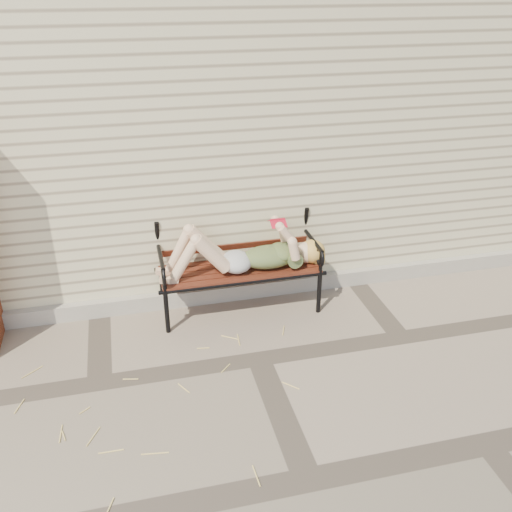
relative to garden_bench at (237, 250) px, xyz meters
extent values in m
plane|color=gray|center=(-0.01, -0.86, -0.56)|extent=(80.00, 80.00, 0.00)
cube|color=beige|center=(-0.01, 2.14, 0.94)|extent=(8.00, 4.00, 3.00)
cube|color=#ABA69A|center=(-0.01, 0.11, -0.49)|extent=(8.00, 0.10, 0.15)
cylinder|color=black|center=(-0.68, -0.31, -0.36)|extent=(0.04, 0.04, 0.42)
cylinder|color=black|center=(-0.68, 0.11, -0.36)|extent=(0.04, 0.04, 0.42)
cylinder|color=black|center=(0.68, -0.31, -0.36)|extent=(0.04, 0.04, 0.42)
cylinder|color=black|center=(0.68, 0.11, -0.36)|extent=(0.04, 0.04, 0.42)
cube|color=#542215|center=(0.00, -0.10, -0.15)|extent=(1.41, 0.45, 0.03)
cylinder|color=black|center=(0.00, -0.31, -0.17)|extent=(1.48, 0.04, 0.04)
cylinder|color=black|center=(0.00, 0.11, -0.17)|extent=(1.48, 0.04, 0.04)
torus|color=black|center=(0.00, 0.21, 0.31)|extent=(0.26, 0.03, 0.26)
ellipsoid|color=#092E43|center=(0.26, -0.12, -0.04)|extent=(0.50, 0.29, 0.19)
ellipsoid|color=#092E43|center=(0.37, -0.12, 0.00)|extent=(0.24, 0.28, 0.15)
ellipsoid|color=#B8B9BE|center=(-0.04, -0.12, -0.05)|extent=(0.28, 0.31, 0.18)
sphere|color=beige|center=(0.62, -0.12, -0.04)|extent=(0.20, 0.20, 0.20)
ellipsoid|color=#ECB658|center=(0.67, -0.12, -0.03)|extent=(0.23, 0.23, 0.21)
cube|color=#B3142B|center=(0.33, -0.12, 0.31)|extent=(0.13, 0.02, 0.02)
cube|color=white|center=(0.33, -0.16, 0.29)|extent=(0.13, 0.08, 0.05)
cube|color=white|center=(0.33, -0.09, 0.29)|extent=(0.13, 0.08, 0.05)
cube|color=#B3142B|center=(0.33, -0.17, 0.29)|extent=(0.14, 0.09, 0.05)
cube|color=#B3142B|center=(0.33, -0.08, 0.29)|extent=(0.14, 0.09, 0.05)
cylinder|color=#E2C66E|center=(-1.36, -0.67, -0.56)|extent=(0.06, 0.15, 0.01)
cylinder|color=#E2C66E|center=(0.21, -1.36, -0.56)|extent=(0.08, 0.07, 0.01)
cylinder|color=#E2C66E|center=(-1.24, -1.13, -0.56)|extent=(0.12, 0.05, 0.01)
cylinder|color=#E2C66E|center=(-0.59, -1.76, -0.56)|extent=(0.04, 0.10, 0.01)
cylinder|color=#E2C66E|center=(-0.30, -1.17, -0.56)|extent=(0.09, 0.04, 0.01)
cylinder|color=#E2C66E|center=(-1.31, -0.80, -0.56)|extent=(0.11, 0.17, 0.01)
cylinder|color=#E2C66E|center=(-1.88, -1.45, -0.56)|extent=(0.17, 0.07, 0.01)
cylinder|color=#E2C66E|center=(-1.87, -0.51, -0.56)|extent=(0.08, 0.13, 0.01)
cylinder|color=#E2C66E|center=(0.31, -1.01, -0.56)|extent=(0.11, 0.03, 0.01)
cylinder|color=#E2C66E|center=(-0.96, -1.22, -0.56)|extent=(0.08, 0.07, 0.01)
cylinder|color=#E2C66E|center=(-0.91, -1.03, -0.56)|extent=(0.03, 0.11, 0.01)
cylinder|color=#E2C66E|center=(0.05, -0.81, -0.56)|extent=(0.10, 0.13, 0.01)
cylinder|color=#E2C66E|center=(-0.74, -1.80, -0.56)|extent=(0.17, 0.03, 0.01)
camera|label=1|loc=(-0.92, -4.47, 2.26)|focal=40.00mm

